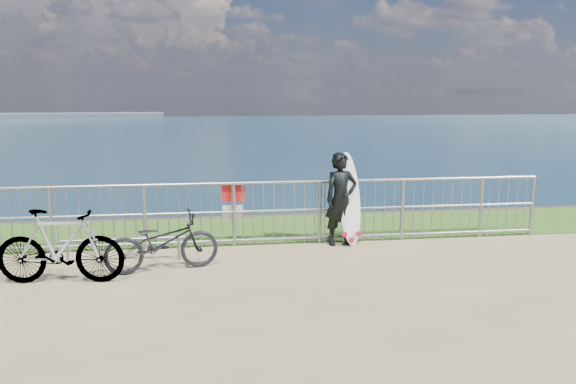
{
  "coord_description": "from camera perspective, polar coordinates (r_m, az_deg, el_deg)",
  "views": [
    {
      "loc": [
        -0.88,
        -7.85,
        2.63
      ],
      "look_at": [
        0.38,
        1.2,
        1.0
      ],
      "focal_mm": 35.0,
      "sensor_mm": 36.0,
      "label": 1
    }
  ],
  "objects": [
    {
      "name": "railing",
      "position": [
        9.71,
        -2.49,
        -2.08
      ],
      "size": [
        10.06,
        0.1,
        1.13
      ],
      "color": "gray",
      "rests_on": "ground"
    },
    {
      "name": "surfer",
      "position": [
        9.74,
        5.4,
        -0.72
      ],
      "size": [
        0.66,
        0.5,
        1.61
      ],
      "primitive_type": "imported",
      "rotation": [
        0.0,
        0.0,
        0.21
      ],
      "color": "black",
      "rests_on": "ground"
    },
    {
      "name": "seascape",
      "position": [
        161.28,
        -23.51,
        6.9
      ],
      "size": [
        260.0,
        260.0,
        5.0
      ],
      "color": "brown",
      "rests_on": "ground"
    },
    {
      "name": "grass_strip",
      "position": [
        10.91,
        -3.08,
        -3.8
      ],
      "size": [
        120.0,
        120.0,
        0.0
      ],
      "primitive_type": "plane",
      "color": "#2E5A19",
      "rests_on": "ground"
    },
    {
      "name": "bicycle_near",
      "position": [
        8.55,
        -12.69,
        -5.0
      ],
      "size": [
        1.76,
        0.93,
        0.88
      ],
      "primitive_type": "imported",
      "rotation": [
        0.0,
        0.0,
        1.79
      ],
      "color": "black",
      "rests_on": "ground"
    },
    {
      "name": "bike_rack",
      "position": [
        9.16,
        -16.37,
        -4.88
      ],
      "size": [
        1.89,
        0.05,
        0.39
      ],
      "color": "gray",
      "rests_on": "ground"
    },
    {
      "name": "surfboard",
      "position": [
        9.77,
        6.26,
        -1.06
      ],
      "size": [
        0.51,
        0.47,
        1.62
      ],
      "color": "white",
      "rests_on": "ground"
    },
    {
      "name": "bicycle_far",
      "position": [
        8.4,
        -22.14,
        -5.14
      ],
      "size": [
        1.79,
        0.67,
        1.05
      ],
      "primitive_type": "imported",
      "rotation": [
        0.0,
        0.0,
        1.47
      ],
      "color": "black",
      "rests_on": "ground"
    }
  ]
}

